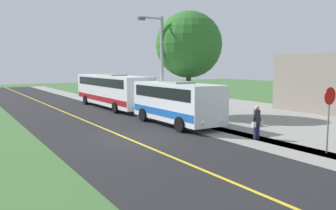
{
  "coord_description": "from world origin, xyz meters",
  "views": [
    {
      "loc": [
        7.5,
        15.89,
        3.79
      ],
      "look_at": [
        -3.5,
        -1.7,
        1.4
      ],
      "focal_mm": 36.55,
      "sensor_mm": 36.0,
      "label": 1
    }
  ],
  "objects_px": {
    "pedestrian_with_bags": "(257,121)",
    "tree_curbside": "(189,45)",
    "transit_bus_rear": "(112,89)",
    "street_light_pole": "(160,63)",
    "shuttle_bus_front": "(176,101)",
    "stop_sign": "(329,108)"
  },
  "relations": [
    {
      "from": "tree_curbside",
      "to": "transit_bus_rear",
      "type": "bearing_deg",
      "value": -70.31
    },
    {
      "from": "tree_curbside",
      "to": "shuttle_bus_front",
      "type": "bearing_deg",
      "value": 43.22
    },
    {
      "from": "transit_bus_rear",
      "to": "stop_sign",
      "type": "height_order",
      "value": "transit_bus_rear"
    },
    {
      "from": "pedestrian_with_bags",
      "to": "tree_curbside",
      "type": "bearing_deg",
      "value": -101.77
    },
    {
      "from": "shuttle_bus_front",
      "to": "transit_bus_rear",
      "type": "height_order",
      "value": "transit_bus_rear"
    },
    {
      "from": "tree_curbside",
      "to": "pedestrian_with_bags",
      "type": "bearing_deg",
      "value": 78.23
    },
    {
      "from": "pedestrian_with_bags",
      "to": "tree_curbside",
      "type": "height_order",
      "value": "tree_curbside"
    },
    {
      "from": "street_light_pole",
      "to": "tree_curbside",
      "type": "bearing_deg",
      "value": -177.43
    },
    {
      "from": "shuttle_bus_front",
      "to": "tree_curbside",
      "type": "distance_m",
      "value": 5.47
    },
    {
      "from": "pedestrian_with_bags",
      "to": "tree_curbside",
      "type": "xyz_separation_m",
      "value": [
        -1.79,
        -8.6,
        4.38
      ]
    },
    {
      "from": "shuttle_bus_front",
      "to": "street_light_pole",
      "type": "xyz_separation_m",
      "value": [
        -0.35,
        -2.59,
        2.45
      ]
    },
    {
      "from": "stop_sign",
      "to": "street_light_pole",
      "type": "xyz_separation_m",
      "value": [
        1.24,
        -12.13,
        2.03
      ]
    },
    {
      "from": "street_light_pole",
      "to": "tree_curbside",
      "type": "distance_m",
      "value": 2.87
    },
    {
      "from": "pedestrian_with_bags",
      "to": "shuttle_bus_front",
      "type": "bearing_deg",
      "value": -79.52
    },
    {
      "from": "pedestrian_with_bags",
      "to": "street_light_pole",
      "type": "distance_m",
      "value": 9.05
    },
    {
      "from": "shuttle_bus_front",
      "to": "stop_sign",
      "type": "xyz_separation_m",
      "value": [
        -1.58,
        9.54,
        0.42
      ]
    },
    {
      "from": "street_light_pole",
      "to": "stop_sign",
      "type": "bearing_deg",
      "value": 95.81
    },
    {
      "from": "pedestrian_with_bags",
      "to": "tree_curbside",
      "type": "relative_size",
      "value": 0.23
    },
    {
      "from": "transit_bus_rear",
      "to": "street_light_pole",
      "type": "height_order",
      "value": "street_light_pole"
    },
    {
      "from": "transit_bus_rear",
      "to": "street_light_pole",
      "type": "distance_m",
      "value": 8.4
    },
    {
      "from": "transit_bus_rear",
      "to": "shuttle_bus_front",
      "type": "bearing_deg",
      "value": 89.81
    },
    {
      "from": "shuttle_bus_front",
      "to": "stop_sign",
      "type": "bearing_deg",
      "value": 99.42
    }
  ]
}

